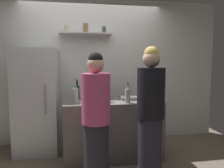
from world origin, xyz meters
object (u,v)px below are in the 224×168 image
at_px(wine_bottle_green_glass, 107,92).
at_px(wine_bottle_pale_glass, 128,95).
at_px(baking_pan, 131,98).
at_px(utensil_holder, 107,98).
at_px(refrigerator, 37,101).
at_px(person_blonde, 150,115).
at_px(water_bottle_plastic, 76,95).
at_px(wine_bottle_dark_glass, 77,92).
at_px(person_pink_top, 96,120).
at_px(wine_bottle_amber_glass, 149,93).

height_order(wine_bottle_green_glass, wine_bottle_pale_glass, wine_bottle_pale_glass).
bearing_deg(wine_bottle_green_glass, baking_pan, -24.29).
distance_m(utensil_holder, wine_bottle_green_glass, 0.35).
height_order(refrigerator, person_blonde, refrigerator).
distance_m(wine_bottle_green_glass, person_blonde, 1.01).
height_order(utensil_holder, water_bottle_plastic, water_bottle_plastic).
height_order(wine_bottle_dark_glass, person_blonde, person_blonde).
height_order(wine_bottle_green_glass, person_blonde, person_blonde).
distance_m(wine_bottle_green_glass, person_pink_top, 0.96).
xyz_separation_m(wine_bottle_amber_glass, person_blonde, (-0.15, -0.49, -0.19)).
xyz_separation_m(wine_bottle_pale_glass, person_pink_top, (-0.49, -0.46, -0.22)).
distance_m(wine_bottle_green_glass, wine_bottle_pale_glass, 0.50).
height_order(refrigerator, wine_bottle_pale_glass, refrigerator).
height_order(refrigerator, person_pink_top, refrigerator).
distance_m(person_blonde, person_pink_top, 0.68).
relative_size(wine_bottle_pale_glass, wine_bottle_amber_glass, 0.88).
height_order(wine_bottle_amber_glass, person_blonde, person_blonde).
bearing_deg(utensil_holder, wine_bottle_amber_glass, -5.80).
height_order(water_bottle_plastic, person_blonde, person_blonde).
bearing_deg(wine_bottle_dark_glass, wine_bottle_green_glass, 0.50).
distance_m(refrigerator, water_bottle_plastic, 0.80).
relative_size(baking_pan, wine_bottle_dark_glass, 1.06).
height_order(wine_bottle_amber_glass, person_pink_top, person_pink_top).
height_order(utensil_holder, wine_bottle_pale_glass, wine_bottle_pale_glass).
relative_size(water_bottle_plastic, person_blonde, 0.15).
bearing_deg(person_blonde, wine_bottle_green_glass, -160.61).
bearing_deg(baking_pan, wine_bottle_amber_glass, -49.13).
xyz_separation_m(wine_bottle_amber_glass, person_pink_top, (-0.83, -0.50, -0.24)).
bearing_deg(utensil_holder, wine_bottle_dark_glass, 141.16).
relative_size(baking_pan, utensil_holder, 1.54).
height_order(wine_bottle_green_glass, wine_bottle_dark_glass, wine_bottle_dark_glass).
bearing_deg(wine_bottle_pale_glass, water_bottle_plastic, 168.71).
relative_size(utensil_holder, wine_bottle_dark_glass, 0.69).
xyz_separation_m(wine_bottle_pale_glass, wine_bottle_amber_glass, (0.33, 0.04, 0.02)).
bearing_deg(baking_pan, refrigerator, 167.10).
bearing_deg(wine_bottle_dark_glass, wine_bottle_amber_glass, -21.09).
xyz_separation_m(wine_bottle_green_glass, wine_bottle_amber_glass, (0.57, -0.41, 0.02)).
distance_m(wine_bottle_dark_glass, water_bottle_plastic, 0.29).
distance_m(baking_pan, water_bottle_plastic, 0.87).
distance_m(wine_bottle_green_glass, wine_bottle_amber_glass, 0.70).
bearing_deg(water_bottle_plastic, baking_pan, 8.87).
xyz_separation_m(baking_pan, wine_bottle_amber_glass, (0.21, -0.24, 0.10)).
relative_size(wine_bottle_amber_glass, wine_bottle_dark_glass, 1.02).
relative_size(refrigerator, water_bottle_plastic, 6.90).
bearing_deg(person_blonde, person_pink_top, -95.58).
distance_m(water_bottle_plastic, person_pink_top, 0.69).
relative_size(baking_pan, water_bottle_plastic, 1.40).
xyz_separation_m(wine_bottle_green_glass, person_blonde, (0.42, -0.90, -0.17)).
xyz_separation_m(refrigerator, wine_bottle_green_glass, (1.12, -0.18, 0.15)).
xyz_separation_m(utensil_holder, wine_bottle_green_glass, (0.05, 0.34, 0.05)).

